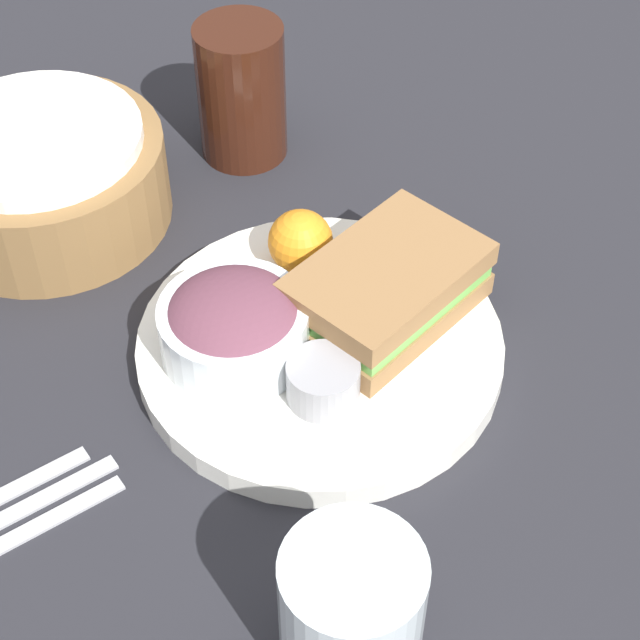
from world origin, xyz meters
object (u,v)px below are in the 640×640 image
object	(u,v)px
salad_bowl	(234,324)
dressing_cup	(323,382)
drink_glass	(241,92)
sandwich	(387,288)
plate	(320,347)
fork	(3,543)
water_glass	(351,616)
bread_basket	(43,176)

from	to	relation	value
salad_bowl	dressing_cup	size ratio (longest dim) A/B	2.10
drink_glass	dressing_cup	bearing A→B (deg)	-117.96
sandwich	drink_glass	distance (m)	0.26
plate	fork	distance (m)	0.26
plate	water_glass	bearing A→B (deg)	-126.74
water_glass	salad_bowl	bearing A→B (deg)	68.05
bread_basket	fork	world-z (taller)	bread_basket
plate	drink_glass	bearing A→B (deg)	64.27
salad_bowl	drink_glass	size ratio (longest dim) A/B	0.87
sandwich	dressing_cup	xyz separation A→B (m)	(-0.09, -0.03, -0.01)
sandwich	water_glass	distance (m)	0.27
dressing_cup	water_glass	bearing A→B (deg)	-126.18
dressing_cup	bread_basket	world-z (taller)	bread_basket
fork	plate	bearing A→B (deg)	-176.10
drink_glass	water_glass	world-z (taller)	drink_glass
plate	dressing_cup	xyz separation A→B (m)	(-0.03, -0.04, 0.03)
drink_glass	fork	xyz separation A→B (m)	(-0.38, -0.23, -0.06)
sandwich	bread_basket	size ratio (longest dim) A/B	0.75
plate	fork	size ratio (longest dim) A/B	1.60
plate	drink_glass	world-z (taller)	drink_glass
bread_basket	water_glass	xyz separation A→B (m)	(-0.08, -0.47, 0.01)
plate	water_glass	world-z (taller)	water_glass
bread_basket	fork	bearing A→B (deg)	-126.51
bread_basket	dressing_cup	bearing A→B (deg)	-84.01
sandwich	bread_basket	bearing A→B (deg)	113.27
salad_bowl	water_glass	bearing A→B (deg)	-111.95
water_glass	dressing_cup	bearing A→B (deg)	53.82
sandwich	water_glass	bearing A→B (deg)	-137.65
plate	salad_bowl	distance (m)	0.07
plate	fork	world-z (taller)	plate
sandwich	fork	bearing A→B (deg)	176.02
salad_bowl	bread_basket	distance (m)	0.24
dressing_cup	water_glass	world-z (taller)	water_glass
sandwich	water_glass	size ratio (longest dim) A/B	1.47
plate	dressing_cup	bearing A→B (deg)	-128.65
dressing_cup	bread_basket	size ratio (longest dim) A/B	0.25
dressing_cup	bread_basket	distance (m)	0.32
plate	sandwich	distance (m)	0.07
bread_basket	water_glass	size ratio (longest dim) A/B	1.97
drink_glass	bread_basket	xyz separation A→B (m)	(-0.18, 0.04, -0.02)
fork	salad_bowl	bearing A→B (deg)	-167.87
sandwich	dressing_cup	size ratio (longest dim) A/B	2.97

